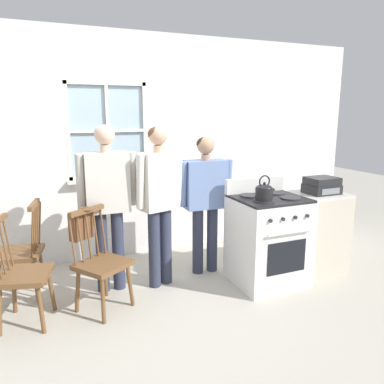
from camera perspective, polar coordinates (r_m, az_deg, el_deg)
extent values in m
plane|color=#B2AD9E|center=(3.74, -3.02, -16.26)|extent=(16.00, 16.00, 0.00)
cube|color=white|center=(5.32, 9.00, 7.37)|extent=(3.01, 0.06, 2.70)
cube|color=white|center=(4.75, -12.14, -3.77)|extent=(0.94, 0.06, 1.00)
cube|color=white|center=(4.62, -13.26, 19.70)|extent=(0.94, 0.06, 0.58)
cube|color=silver|center=(4.57, -12.22, 1.82)|extent=(1.00, 0.10, 0.03)
cube|color=#9EB7C6|center=(4.59, -12.76, 9.10)|extent=(0.88, 0.01, 1.06)
cube|color=silver|center=(4.56, -12.69, 9.08)|extent=(0.04, 0.02, 1.12)
cube|color=silver|center=(4.56, -12.69, 9.08)|extent=(0.94, 0.02, 0.04)
cube|color=silver|center=(4.50, -18.41, 8.73)|extent=(0.04, 0.03, 1.12)
cube|color=silver|center=(4.66, -7.17, 9.34)|extent=(0.04, 0.03, 1.12)
cube|color=silver|center=(4.57, -13.02, 15.88)|extent=(0.94, 0.03, 0.04)
cube|color=silver|center=(4.62, -12.38, 2.36)|extent=(0.94, 0.03, 0.04)
cube|color=brown|center=(3.52, -13.40, -10.72)|extent=(0.57, 0.57, 0.04)
cylinder|color=brown|center=(3.40, -13.41, -15.76)|extent=(0.06, 0.09, 0.41)
cylinder|color=brown|center=(3.62, -9.42, -13.82)|extent=(0.09, 0.06, 0.41)
cylinder|color=brown|center=(3.62, -17.03, -14.20)|extent=(0.09, 0.06, 0.41)
cylinder|color=brown|center=(3.82, -13.06, -12.51)|extent=(0.06, 0.09, 0.41)
cylinder|color=brown|center=(3.45, -17.74, -7.33)|extent=(0.05, 0.07, 0.46)
cylinder|color=brown|center=(3.50, -16.60, -6.95)|extent=(0.05, 0.07, 0.46)
cylinder|color=brown|center=(3.56, -15.50, -6.59)|extent=(0.05, 0.07, 0.46)
cylinder|color=brown|center=(3.61, -14.44, -6.23)|extent=(0.05, 0.07, 0.46)
cylinder|color=brown|center=(3.67, -13.41, -5.88)|extent=(0.05, 0.07, 0.46)
cube|color=brown|center=(3.49, -15.73, -2.73)|extent=(0.34, 0.25, 0.04)
cube|color=brown|center=(4.04, -24.79, -8.50)|extent=(0.47, 0.49, 0.04)
cylinder|color=brown|center=(4.32, -26.11, -10.56)|extent=(0.06, 0.08, 0.41)
cylinder|color=brown|center=(4.24, -21.86, -10.55)|extent=(0.08, 0.06, 0.41)
cylinder|color=brown|center=(3.94, -22.73, -12.43)|extent=(0.06, 0.08, 0.41)
cylinder|color=brown|center=(4.10, -22.21, -4.55)|extent=(0.07, 0.03, 0.46)
cylinder|color=brown|center=(4.02, -22.43, -4.92)|extent=(0.07, 0.03, 0.46)
cylinder|color=brown|center=(3.93, -22.67, -5.29)|extent=(0.07, 0.03, 0.46)
cylinder|color=brown|center=(3.85, -22.92, -5.69)|extent=(0.07, 0.03, 0.46)
cylinder|color=brown|center=(3.77, -23.18, -6.10)|extent=(0.07, 0.03, 0.46)
cube|color=brown|center=(3.87, -22.97, -1.79)|extent=(0.11, 0.38, 0.04)
cube|color=brown|center=(3.51, -24.17, -11.54)|extent=(0.50, 0.52, 0.04)
cylinder|color=brown|center=(3.42, -22.03, -16.24)|extent=(0.06, 0.08, 0.41)
cylinder|color=brown|center=(3.71, -20.64, -13.80)|extent=(0.08, 0.06, 0.41)
cylinder|color=brown|center=(3.52, -27.26, -15.91)|extent=(0.08, 0.06, 0.41)
cylinder|color=brown|center=(3.80, -25.46, -13.58)|extent=(0.06, 0.08, 0.41)
cylinder|color=brown|center=(3.49, -27.19, -7.90)|extent=(0.07, 0.04, 0.46)
cylinder|color=brown|center=(3.57, -26.69, -7.42)|extent=(0.07, 0.04, 0.46)
cylinder|color=brown|center=(3.65, -26.22, -6.96)|extent=(0.07, 0.04, 0.46)
cylinder|color=#2D3347|center=(3.87, -13.55, -8.89)|extent=(0.12, 0.12, 0.82)
cylinder|color=#2D3347|center=(3.89, -11.19, -8.65)|extent=(0.12, 0.12, 0.82)
cube|color=beige|center=(3.69, -12.86, 1.45)|extent=(0.42, 0.22, 0.58)
cylinder|color=beige|center=(3.64, -16.66, 1.46)|extent=(0.08, 0.11, 0.54)
cylinder|color=beige|center=(3.72, -9.06, 2.03)|extent=(0.08, 0.11, 0.54)
cylinder|color=beige|center=(3.65, -13.10, 6.46)|extent=(0.10, 0.10, 0.07)
sphere|color=beige|center=(3.64, -13.19, 8.49)|extent=(0.19, 0.19, 0.19)
ellipsoid|color=silver|center=(3.65, -13.24, 8.76)|extent=(0.19, 0.19, 0.15)
cylinder|color=#2D3347|center=(3.88, -5.76, -8.60)|extent=(0.12, 0.12, 0.82)
cylinder|color=#2D3347|center=(3.96, -4.01, -8.16)|extent=(0.12, 0.12, 0.82)
cube|color=white|center=(3.73, -5.07, 1.66)|extent=(0.42, 0.30, 0.57)
cylinder|color=white|center=(3.59, -7.87, 1.55)|extent=(0.10, 0.13, 0.53)
cylinder|color=white|center=(3.84, -2.13, 2.34)|extent=(0.10, 0.13, 0.53)
cylinder|color=tan|center=(3.69, -5.16, 6.57)|extent=(0.10, 0.10, 0.07)
sphere|color=tan|center=(3.68, -5.20, 8.51)|extent=(0.18, 0.18, 0.18)
ellipsoid|color=brown|center=(3.69, -5.33, 8.77)|extent=(0.18, 0.18, 0.15)
cylinder|color=#2D3347|center=(4.19, 0.89, -7.45)|extent=(0.12, 0.12, 0.75)
cylinder|color=#2D3347|center=(4.25, 3.08, -7.17)|extent=(0.12, 0.12, 0.75)
cube|color=#6B84B7|center=(4.06, 2.06, 1.19)|extent=(0.46, 0.23, 0.52)
cylinder|color=#6B84B7|center=(3.94, -1.36, 1.18)|extent=(0.08, 0.11, 0.49)
cylinder|color=#6B84B7|center=(4.14, 5.54, 1.66)|extent=(0.08, 0.11, 0.49)
cylinder|color=tan|center=(4.01, 2.09, 5.31)|extent=(0.10, 0.10, 0.06)
sphere|color=tan|center=(4.00, 2.11, 7.08)|extent=(0.18, 0.18, 0.18)
ellipsoid|color=#332319|center=(4.01, 2.03, 7.33)|extent=(0.19, 0.19, 0.15)
cube|color=white|center=(4.02, 11.48, -7.42)|extent=(0.71, 0.64, 0.90)
cube|color=black|center=(3.89, 11.77, -0.99)|extent=(0.69, 0.61, 0.02)
cylinder|color=#2D2D30|center=(3.70, 10.87, -1.36)|extent=(0.20, 0.20, 0.02)
cylinder|color=#2D2D30|center=(3.88, 14.79, -0.91)|extent=(0.20, 0.20, 0.02)
cylinder|color=#2D2D30|center=(3.91, 8.80, -0.56)|extent=(0.20, 0.20, 0.02)
cylinder|color=#2D2D30|center=(4.08, 12.60, -0.17)|extent=(0.20, 0.20, 0.02)
cube|color=white|center=(4.11, 9.54, 1.10)|extent=(0.71, 0.06, 0.16)
cube|color=black|center=(3.79, 14.23, -9.63)|extent=(0.44, 0.01, 0.32)
cylinder|color=silver|center=(3.69, 14.63, -6.10)|extent=(0.49, 0.02, 0.02)
cylinder|color=#232326|center=(3.54, 11.89, -4.31)|extent=(0.04, 0.02, 0.04)
cylinder|color=#232326|center=(3.62, 13.74, -4.03)|extent=(0.04, 0.02, 0.04)
cylinder|color=#232326|center=(3.70, 15.50, -3.76)|extent=(0.04, 0.02, 0.04)
cylinder|color=#232326|center=(3.79, 17.18, -3.50)|extent=(0.04, 0.02, 0.04)
cylinder|color=black|center=(3.68, 10.91, -0.31)|extent=(0.17, 0.17, 0.12)
ellipsoid|color=black|center=(3.67, 10.95, 0.60)|extent=(0.16, 0.16, 0.07)
sphere|color=black|center=(3.66, 10.98, 1.29)|extent=(0.03, 0.03, 0.03)
cylinder|color=black|center=(3.72, 11.96, 0.06)|extent=(0.08, 0.03, 0.07)
torus|color=black|center=(3.66, 10.99, 1.60)|extent=(0.12, 0.01, 0.12)
cylinder|color=#42474C|center=(4.53, -13.81, 2.30)|extent=(0.16, 0.16, 0.07)
cylinder|color=#33261C|center=(4.52, -13.82, 2.65)|extent=(0.14, 0.14, 0.01)
cone|color=#388447|center=(4.52, -13.62, 3.80)|extent=(0.06, 0.04, 0.17)
cone|color=#388447|center=(4.54, -13.86, 3.22)|extent=(0.04, 0.05, 0.08)
cone|color=#388447|center=(4.52, -14.15, 3.65)|extent=(0.07, 0.06, 0.15)
cone|color=#388447|center=(4.50, -14.13, 3.53)|extent=(0.05, 0.04, 0.14)
cone|color=#388447|center=(4.49, -13.84, 3.17)|extent=(0.04, 0.05, 0.08)
cone|color=#388447|center=(4.50, -13.61, 3.79)|extent=(0.08, 0.07, 0.17)
cube|color=brown|center=(3.59, -16.55, -4.90)|extent=(0.23, 0.20, 0.26)
torus|color=brown|center=(3.49, -15.85, -2.47)|extent=(0.17, 0.17, 0.01)
cube|color=beige|center=(4.48, 18.49, -5.97)|extent=(0.55, 0.50, 0.87)
cube|color=beige|center=(4.36, 18.89, -0.34)|extent=(0.55, 0.50, 0.03)
cube|color=#232326|center=(4.34, 19.12, 0.45)|extent=(0.34, 0.28, 0.10)
cube|color=#232326|center=(4.32, 19.20, 1.61)|extent=(0.32, 0.27, 0.08)
cube|color=gray|center=(4.23, 20.40, 0.08)|extent=(0.24, 0.01, 0.06)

